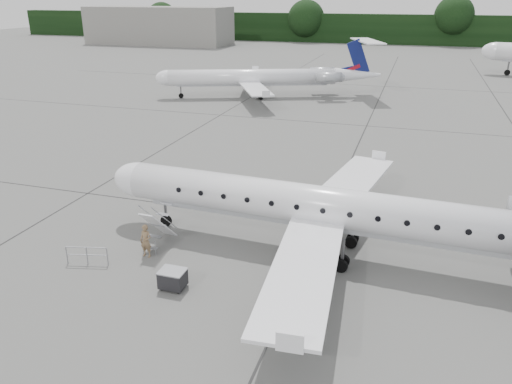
% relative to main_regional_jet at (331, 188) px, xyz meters
% --- Properties ---
extents(ground, '(320.00, 320.00, 0.00)m').
position_rel_main_regional_jet_xyz_m(ground, '(2.97, -2.67, -3.89)').
color(ground, slate).
rests_on(ground, ground).
extents(treeline, '(260.00, 4.00, 8.00)m').
position_rel_main_regional_jet_xyz_m(treeline, '(2.97, 127.33, 0.11)').
color(treeline, black).
rests_on(treeline, ground).
extents(terminal_building, '(40.00, 14.00, 10.00)m').
position_rel_main_regional_jet_xyz_m(terminal_building, '(-67.03, 107.33, 1.11)').
color(terminal_building, slate).
rests_on(terminal_building, ground).
extents(main_regional_jet, '(31.38, 23.32, 7.78)m').
position_rel_main_regional_jet_xyz_m(main_regional_jet, '(0.00, 0.00, 0.00)').
color(main_regional_jet, white).
rests_on(main_regional_jet, ground).
extents(airstair, '(0.97, 2.54, 2.44)m').
position_rel_main_regional_jet_xyz_m(airstair, '(-9.34, -1.92, -2.67)').
color(airstair, white).
rests_on(airstair, ground).
extents(passenger, '(0.72, 0.50, 1.89)m').
position_rel_main_regional_jet_xyz_m(passenger, '(-9.41, -3.32, -2.95)').
color(passenger, '#7E6344').
rests_on(passenger, ground).
extents(safety_railing, '(2.15, 0.62, 1.00)m').
position_rel_main_regional_jet_xyz_m(safety_railing, '(-12.00, -5.05, -3.39)').
color(safety_railing, gray).
rests_on(safety_railing, ground).
extents(baggage_cart, '(1.21, 0.98, 1.05)m').
position_rel_main_regional_jet_xyz_m(baggage_cart, '(-6.60, -5.78, -3.37)').
color(baggage_cart, black).
rests_on(baggage_cart, ground).
extents(bg_regional_left, '(34.88, 30.19, 7.67)m').
position_rel_main_regional_jet_xyz_m(bg_regional_left, '(-17.88, 41.23, -0.05)').
color(bg_regional_left, white).
rests_on(bg_regional_left, ground).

